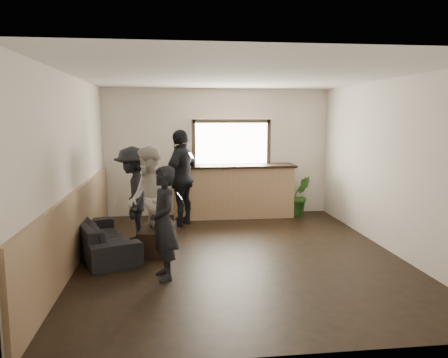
{
  "coord_description": "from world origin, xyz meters",
  "views": [
    {
      "loc": [
        -1.04,
        -6.66,
        2.19
      ],
      "look_at": [
        -0.18,
        0.4,
        1.17
      ],
      "focal_mm": 35.0,
      "sensor_mm": 36.0,
      "label": 1
    }
  ],
  "objects": [
    {
      "name": "sofa",
      "position": [
        -2.15,
        0.31,
        0.28
      ],
      "size": [
        1.39,
        2.05,
        0.56
      ],
      "primitive_type": "imported",
      "rotation": [
        0.0,
        0.0,
        1.95
      ],
      "color": "black",
      "rests_on": "ground"
    },
    {
      "name": "coffee_table",
      "position": [
        -1.27,
        0.34,
        0.2
      ],
      "size": [
        0.62,
        0.97,
        0.41
      ],
      "primitive_type": "cube",
      "rotation": [
        0.0,
        0.0,
        -0.13
      ],
      "color": "black",
      "rests_on": "ground"
    },
    {
      "name": "person_c",
      "position": [
        -1.7,
        0.94,
        0.84
      ],
      "size": [
        0.73,
        1.14,
        1.68
      ],
      "rotation": [
        0.0,
        0.0,
        -1.47
      ],
      "color": "black",
      "rests_on": "ground"
    },
    {
      "name": "person_b",
      "position": [
        -1.39,
        0.29,
        0.87
      ],
      "size": [
        0.87,
        1.0,
        1.74
      ],
      "rotation": [
        0.0,
        0.0,
        -1.28
      ],
      "color": "beige",
      "rests_on": "ground"
    },
    {
      "name": "room_shell",
      "position": [
        -0.74,
        0.0,
        1.47
      ],
      "size": [
        5.01,
        6.01,
        2.8
      ],
      "color": "silver",
      "rests_on": "ground"
    },
    {
      "name": "cup_b",
      "position": [
        -1.15,
        0.23,
        0.46
      ],
      "size": [
        0.1,
        0.1,
        0.1
      ],
      "primitive_type": "imported",
      "rotation": [
        0.0,
        0.0,
        3.13
      ],
      "color": "silver",
      "rests_on": "coffee_table"
    },
    {
      "name": "person_a",
      "position": [
        -1.15,
        -0.88,
        0.77
      ],
      "size": [
        0.52,
        0.64,
        1.54
      ],
      "rotation": [
        0.0,
        0.0,
        -1.31
      ],
      "color": "black",
      "rests_on": "ground"
    },
    {
      "name": "potted_plant",
      "position": [
        1.81,
        2.65,
        0.44
      ],
      "size": [
        0.53,
        0.45,
        0.89
      ],
      "primitive_type": "imported",
      "rotation": [
        0.0,
        0.0,
        0.13
      ],
      "color": "#2D6623",
      "rests_on": "ground"
    },
    {
      "name": "bar_counter",
      "position": [
        0.3,
        2.7,
        0.64
      ],
      "size": [
        2.7,
        0.68,
        2.13
      ],
      "color": "#A8815B",
      "rests_on": "ground"
    },
    {
      "name": "cup_a",
      "position": [
        -1.38,
        0.54,
        0.46
      ],
      "size": [
        0.17,
        0.17,
        0.1
      ],
      "primitive_type": "imported",
      "rotation": [
        0.0,
        0.0,
        1.04
      ],
      "color": "silver",
      "rests_on": "coffee_table"
    },
    {
      "name": "ground",
      "position": [
        0.0,
        0.0,
        0.0
      ],
      "size": [
        5.0,
        6.0,
        0.01
      ],
      "primitive_type": "cube",
      "color": "black"
    },
    {
      "name": "person_d",
      "position": [
        -0.83,
        2.06,
        0.97
      ],
      "size": [
        1.02,
        1.21,
        1.94
      ],
      "rotation": [
        0.0,
        0.0,
        -2.16
      ],
      "color": "black",
      "rests_on": "ground"
    }
  ]
}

